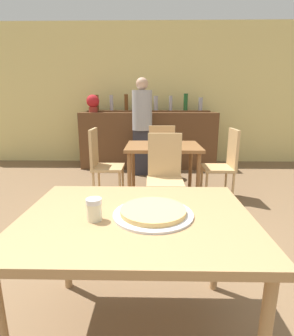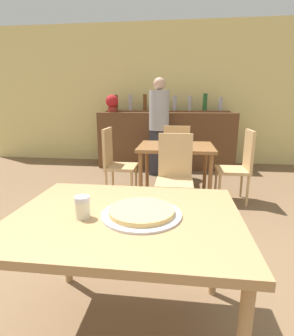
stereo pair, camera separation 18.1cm
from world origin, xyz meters
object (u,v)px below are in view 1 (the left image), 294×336
Objects in this scene: chair_far_side_back at (161,152)px; chair_far_side_left at (101,160)px; pizza_tray at (153,212)px; potted_plant at (93,102)px; person_standing at (142,124)px; chair_far_side_right at (225,161)px; chair_far_side_front at (165,171)px; cheese_shaker at (94,209)px.

chair_far_side_left is at bearing 34.07° from chair_far_side_back.
potted_plant is at bearing 106.25° from pizza_tray.
chair_far_side_back is 0.80m from person_standing.
chair_far_side_right is (1.63, 0.00, 0.00)m from chair_far_side_left.
chair_far_side_back is at bearing -124.07° from chair_far_side_right.
chair_far_side_right is at bearing 34.07° from chair_far_side_front.
chair_far_side_back is at bearing 81.55° from cheese_shaker.
cheese_shaker is at bearing -28.77° from chair_far_side_right.
chair_far_side_right is 2.35× the size of pizza_tray.
pizza_tray is at bearing -73.75° from potted_plant.
chair_far_side_right is 2.79m from potted_plant.
chair_far_side_front is 8.60× the size of cheese_shaker.
pizza_tray is 1.21× the size of potted_plant.
cheese_shaker is at bearing -167.83° from pizza_tray.
person_standing reaches higher than cheese_shaker.
cheese_shaker is at bearing -77.78° from potted_plant.
chair_far_side_back is 1.87m from potted_plant.
chair_far_side_left reaches higher than pizza_tray.
cheese_shaker is at bearing -103.79° from chair_far_side_front.
chair_far_side_front and chair_far_side_back have the same top height.
chair_far_side_left is (-0.81, 0.55, 0.00)m from chair_far_side_front.
pizza_tray is (0.68, -2.18, 0.23)m from chair_far_side_left.
chair_far_side_front and chair_far_side_left have the same top height.
potted_plant is (-1.13, 3.89, 0.51)m from pizza_tray.
chair_far_side_right reaches higher than cheese_shaker.
cheese_shaker is 0.33× the size of potted_plant.
chair_far_side_right is at bearing 61.23° from cheese_shaker.
chair_far_side_front reaches higher than cheese_shaker.
person_standing reaches higher than potted_plant.
chair_far_side_right is at bearing 145.93° from chair_far_side_back.
chair_far_side_right is at bearing -90.00° from chair_far_side_left.
chair_far_side_front is at bearing -55.93° from chair_far_side_right.
pizza_tray is 4.08m from potted_plant.
potted_plant reaches higher than pizza_tray.
person_standing is at bearing -22.90° from chair_far_side_left.
chair_far_side_back is 1.00× the size of chair_far_side_left.
chair_far_side_right is 8.60× the size of cheese_shaker.
pizza_tray is at bearing -162.69° from chair_far_side_left.
cheese_shaker is at bearing 81.55° from chair_far_side_back.
chair_far_side_back and chair_far_side_left have the same top height.
potted_plant reaches higher than chair_far_side_back.
chair_far_side_front is 2.85× the size of potted_plant.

